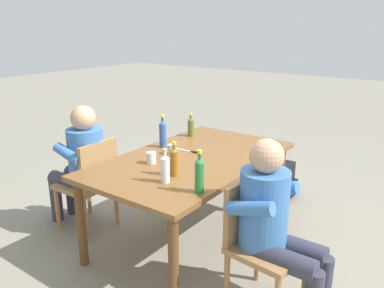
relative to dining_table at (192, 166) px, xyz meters
The scene contains 15 objects.
ground_plane 0.69m from the dining_table, ahead, with size 24.00×24.00×0.00m, color gray.
dining_table is the anchor object (origin of this frame).
chair_near_left 0.95m from the dining_table, 115.73° to the right, with size 0.48×0.48×0.87m.
chair_far_left 0.96m from the dining_table, 116.03° to the left, with size 0.46×0.46×0.87m.
person_in_white_shirt 1.04m from the dining_table, 113.52° to the right, with size 0.47×0.62×1.18m.
person_in_plaid_shirt 1.04m from the dining_table, 113.52° to the left, with size 0.47×0.62×1.18m.
bottle_amber 0.47m from the dining_table, 161.97° to the right, with size 0.06×0.06×0.26m.
bottle_green 0.75m from the dining_table, 140.11° to the right, with size 0.06×0.06×0.30m.
bottle_clear 0.60m from the dining_table, 163.42° to the right, with size 0.06×0.06×0.25m.
bottle_olive 0.69m from the dining_table, 37.00° to the left, with size 0.06×0.06×0.23m.
bottle_blue 0.45m from the dining_table, 78.18° to the left, with size 0.06×0.06×0.31m.
cup_glass 0.38m from the dining_table, 149.74° to the left, with size 0.08×0.08×0.09m, color silver.
cup_steel 0.23m from the dining_table, 99.65° to the left, with size 0.07×0.07×0.09m, color #B2B7BC.
table_knife 0.18m from the dining_table, 45.51° to the left, with size 0.04×0.24×0.01m.
backpack_by_near_side 1.42m from the dining_table, 13.34° to the right, with size 0.31×0.23×0.39m.
Camera 1 is at (-2.53, -1.83, 1.85)m, focal length 36.41 mm.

